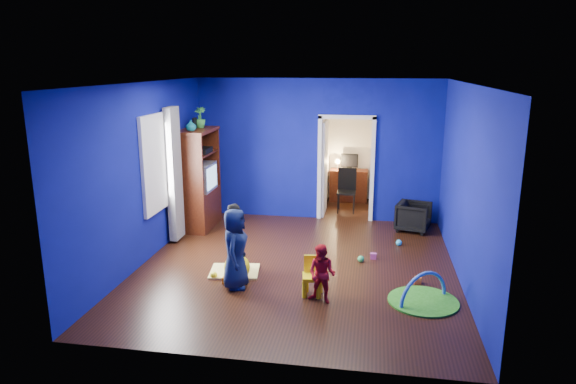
% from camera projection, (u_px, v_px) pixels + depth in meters
% --- Properties ---
extents(floor, '(5.00, 5.50, 0.01)m').
position_uv_depth(floor, '(297.00, 267.00, 8.27)').
color(floor, black).
rests_on(floor, ground).
extents(ceiling, '(5.00, 5.50, 0.01)m').
position_uv_depth(ceiling, '(298.00, 83.00, 7.56)').
color(ceiling, white).
rests_on(ceiling, wall_back).
extents(wall_back, '(5.00, 0.02, 2.90)m').
position_uv_depth(wall_back, '(317.00, 150.00, 10.54)').
color(wall_back, navy).
rests_on(wall_back, floor).
extents(wall_front, '(5.00, 0.02, 2.90)m').
position_uv_depth(wall_front, '(258.00, 237.00, 5.28)').
color(wall_front, navy).
rests_on(wall_front, floor).
extents(wall_left, '(0.02, 5.50, 2.90)m').
position_uv_depth(wall_left, '(145.00, 173.00, 8.31)').
color(wall_left, navy).
rests_on(wall_left, floor).
extents(wall_right, '(0.02, 5.50, 2.90)m').
position_uv_depth(wall_right, '(466.00, 185.00, 7.51)').
color(wall_right, navy).
rests_on(wall_right, floor).
extents(alcove, '(1.00, 1.75, 2.50)m').
position_uv_depth(alcove, '(348.00, 153.00, 11.33)').
color(alcove, silver).
rests_on(alcove, floor).
extents(armchair, '(0.76, 0.75, 0.57)m').
position_uv_depth(armchair, '(414.00, 217.00, 9.99)').
color(armchair, black).
rests_on(armchair, floor).
extents(child_black, '(0.47, 0.47, 1.09)m').
position_uv_depth(child_black, '(235.00, 237.00, 8.01)').
color(child_black, black).
rests_on(child_black, floor).
extents(child_navy, '(0.42, 0.61, 1.19)m').
position_uv_depth(child_navy, '(235.00, 249.00, 7.38)').
color(child_navy, '#0E1233').
rests_on(child_navy, floor).
extents(toddler_red, '(0.47, 0.42, 0.82)m').
position_uv_depth(toddler_red, '(322.00, 274.00, 6.95)').
color(toddler_red, '#AF1F12').
rests_on(toddler_red, floor).
extents(vase, '(0.26, 0.26, 0.21)m').
position_uv_depth(vase, '(191.00, 125.00, 9.52)').
color(vase, '#0C5D67').
rests_on(vase, tv_armoire).
extents(potted_plant, '(0.23, 0.23, 0.40)m').
position_uv_depth(potted_plant, '(200.00, 117.00, 9.99)').
color(potted_plant, green).
rests_on(potted_plant, tv_armoire).
extents(tv_armoire, '(0.58, 1.14, 1.96)m').
position_uv_depth(tv_armoire, '(199.00, 179.00, 10.07)').
color(tv_armoire, '#391609').
rests_on(tv_armoire, floor).
extents(crt_tv, '(0.46, 0.70, 0.54)m').
position_uv_depth(crt_tv, '(201.00, 177.00, 10.05)').
color(crt_tv, silver).
rests_on(crt_tv, tv_armoire).
extents(yellow_blanket, '(0.83, 0.70, 0.03)m').
position_uv_depth(yellow_blanket, '(235.00, 271.00, 8.04)').
color(yellow_blanket, '#F2E07A').
rests_on(yellow_blanket, floor).
extents(hopper_ball, '(0.39, 0.39, 0.39)m').
position_uv_depth(hopper_ball, '(237.00, 267.00, 7.73)').
color(hopper_ball, yellow).
rests_on(hopper_ball, floor).
extents(kid_chair, '(0.32, 0.32, 0.50)m').
position_uv_depth(kid_chair, '(313.00, 278.00, 7.21)').
color(kid_chair, yellow).
rests_on(kid_chair, floor).
extents(play_mat, '(0.96, 0.96, 0.03)m').
position_uv_depth(play_mat, '(423.00, 301.00, 7.04)').
color(play_mat, green).
rests_on(play_mat, floor).
extents(toy_arch, '(0.69, 0.59, 0.86)m').
position_uv_depth(toy_arch, '(423.00, 301.00, 7.04)').
color(toy_arch, '#3F8CD8').
rests_on(toy_arch, floor).
extents(window_left, '(0.03, 0.95, 1.55)m').
position_uv_depth(window_left, '(154.00, 163.00, 8.62)').
color(window_left, white).
rests_on(window_left, wall_left).
extents(curtain, '(0.14, 0.42, 2.40)m').
position_uv_depth(curtain, '(174.00, 174.00, 9.20)').
color(curtain, slate).
rests_on(curtain, floor).
extents(doorway, '(1.16, 0.10, 2.10)m').
position_uv_depth(doorway, '(346.00, 170.00, 10.55)').
color(doorway, white).
rests_on(doorway, floor).
extents(study_desk, '(0.88, 0.44, 0.75)m').
position_uv_depth(study_desk, '(349.00, 185.00, 12.15)').
color(study_desk, '#3D140A').
rests_on(study_desk, floor).
extents(desk_monitor, '(0.40, 0.05, 0.32)m').
position_uv_depth(desk_monitor, '(350.00, 161.00, 12.13)').
color(desk_monitor, black).
rests_on(desk_monitor, study_desk).
extents(desk_lamp, '(0.14, 0.14, 0.14)m').
position_uv_depth(desk_lamp, '(338.00, 161.00, 12.12)').
color(desk_lamp, '#FFD88C').
rests_on(desk_lamp, study_desk).
extents(folding_chair, '(0.40, 0.40, 0.92)m').
position_uv_depth(folding_chair, '(346.00, 192.00, 11.22)').
color(folding_chair, black).
rests_on(folding_chair, floor).
extents(book_shelf, '(0.88, 0.24, 0.04)m').
position_uv_depth(book_shelf, '(351.00, 115.00, 11.86)').
color(book_shelf, white).
rests_on(book_shelf, study_desk).
extents(toy_0, '(0.10, 0.08, 0.10)m').
position_uv_depth(toy_0, '(418.00, 280.00, 7.63)').
color(toy_0, orange).
rests_on(toy_0, floor).
extents(toy_1, '(0.11, 0.11, 0.11)m').
position_uv_depth(toy_1, '(399.00, 242.00, 9.22)').
color(toy_1, '#27AEE2').
rests_on(toy_1, floor).
extents(toy_2, '(0.10, 0.08, 0.10)m').
position_uv_depth(toy_2, '(226.00, 280.00, 7.62)').
color(toy_2, orange).
rests_on(toy_2, floor).
extents(toy_3, '(0.11, 0.11, 0.11)m').
position_uv_depth(toy_3, '(361.00, 259.00, 8.46)').
color(toy_3, green).
rests_on(toy_3, floor).
extents(toy_4, '(0.10, 0.08, 0.10)m').
position_uv_depth(toy_4, '(373.00, 256.00, 8.58)').
color(toy_4, '#BA458D').
rests_on(toy_4, floor).
extents(toy_5, '(0.11, 0.11, 0.11)m').
position_uv_depth(toy_5, '(214.00, 275.00, 7.81)').
color(toy_5, yellow).
rests_on(toy_5, floor).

